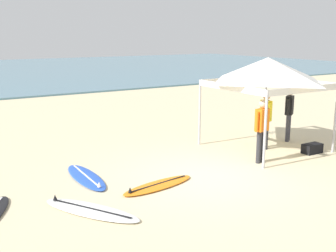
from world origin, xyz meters
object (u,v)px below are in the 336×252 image
object	(u,v)px
surfboard_white	(90,210)
person_orange	(262,127)
person_yellow	(266,117)
canopy_tent	(267,70)
surfboard_blue	(86,177)
surfboard_orange	(158,185)
person_black	(289,111)
gear_bag_near_tent	(312,148)

from	to	relation	value
surfboard_white	person_orange	xyz separation A→B (m)	(5.11, 0.58, 0.95)
person_yellow	canopy_tent	bearing A→B (deg)	78.57
surfboard_blue	surfboard_orange	distance (m)	1.84
person_black	gear_bag_near_tent	distance (m)	1.69
canopy_tent	person_yellow	bearing A→B (deg)	-101.43
surfboard_orange	gear_bag_near_tent	size ratio (longest dim) A/B	3.35
surfboard_orange	person_orange	world-z (taller)	person_orange
surfboard_orange	person_black	bearing A→B (deg)	13.13
surfboard_orange	surfboard_white	world-z (taller)	same
canopy_tent	person_black	world-z (taller)	canopy_tent
surfboard_orange	person_yellow	bearing A→B (deg)	13.69
surfboard_white	person_orange	world-z (taller)	person_orange
person_orange	gear_bag_near_tent	xyz separation A→B (m)	(1.93, -0.15, -0.85)
canopy_tent	person_black	distance (m)	1.92
surfboard_white	person_yellow	size ratio (longest dim) A/B	1.30
canopy_tent	surfboard_blue	xyz separation A→B (m)	(-5.60, 0.29, -2.35)
surfboard_white	person_yellow	world-z (taller)	person_yellow
person_black	person_orange	world-z (taller)	same
surfboard_white	person_black	world-z (taller)	person_black
person_yellow	person_orange	distance (m)	1.47
surfboard_orange	person_yellow	xyz separation A→B (m)	(4.41, 1.07, 0.95)
canopy_tent	person_yellow	distance (m)	1.40
canopy_tent	surfboard_orange	bearing A→B (deg)	-165.96
person_orange	person_yellow	bearing A→B (deg)	40.92
surfboard_orange	person_black	world-z (taller)	person_black
surfboard_blue	surfboard_orange	bearing A→B (deg)	-49.46
surfboard_white	person_orange	size ratio (longest dim) A/B	1.30
surfboard_orange	person_black	distance (m)	5.94
canopy_tent	gear_bag_near_tent	distance (m)	2.65
surfboard_blue	surfboard_orange	xyz separation A→B (m)	(1.19, -1.40, 0.00)
person_orange	gear_bag_near_tent	world-z (taller)	person_orange
canopy_tent	surfboard_white	size ratio (longest dim) A/B	1.32
surfboard_blue	person_yellow	xyz separation A→B (m)	(5.60, -0.32, 0.95)
gear_bag_near_tent	person_orange	bearing A→B (deg)	175.45
surfboard_white	person_yellow	distance (m)	6.48
person_black	person_yellow	xyz separation A→B (m)	(-1.31, -0.26, 0.00)
person_black	canopy_tent	bearing A→B (deg)	-169.98
canopy_tent	surfboard_blue	distance (m)	6.08
canopy_tent	person_orange	bearing A→B (deg)	-138.36
canopy_tent	surfboard_blue	bearing A→B (deg)	177.02
person_yellow	gear_bag_near_tent	xyz separation A→B (m)	(0.82, -1.12, -0.85)
surfboard_blue	gear_bag_near_tent	xyz separation A→B (m)	(6.42, -1.44, 0.10)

